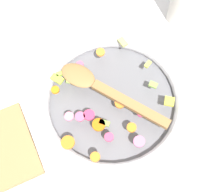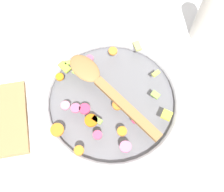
# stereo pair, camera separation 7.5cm
# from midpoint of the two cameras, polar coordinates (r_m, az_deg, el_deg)

# --- Properties ---
(ground_plane) EXTENTS (4.00, 4.00, 0.00)m
(ground_plane) POSITION_cam_midpoint_polar(r_m,az_deg,el_deg) (0.79, -2.68, -1.72)
(ground_plane) COLOR silver
(skillet) EXTENTS (0.41, 0.41, 0.05)m
(skillet) POSITION_cam_midpoint_polar(r_m,az_deg,el_deg) (0.77, -2.75, -1.13)
(skillet) COLOR slate
(skillet) RESTS_ON ground_plane
(chopped_vegetables) EXTENTS (0.29, 0.28, 0.01)m
(chopped_vegetables) POSITION_cam_midpoint_polar(r_m,az_deg,el_deg) (0.74, -5.26, -1.97)
(chopped_vegetables) COLOR orange
(chopped_vegetables) RESTS_ON skillet
(wooden_spoon) EXTENTS (0.20, 0.26, 0.01)m
(wooden_spoon) POSITION_cam_midpoint_polar(r_m,az_deg,el_deg) (0.74, -4.67, 1.04)
(wooden_spoon) COLOR olive
(wooden_spoon) RESTS_ON chopped_vegetables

